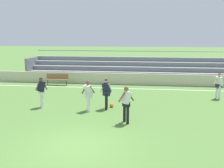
% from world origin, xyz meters
% --- Properties ---
extents(ground_plane, '(160.00, 160.00, 0.00)m').
position_xyz_m(ground_plane, '(0.00, 0.00, 0.00)').
color(ground_plane, '#517A38').
extents(field_line_sideline, '(44.00, 0.12, 0.01)m').
position_xyz_m(field_line_sideline, '(0.00, 10.46, 0.00)').
color(field_line_sideline, white).
rests_on(field_line_sideline, ground).
extents(sideline_wall, '(48.00, 0.16, 0.91)m').
position_xyz_m(sideline_wall, '(0.00, 12.09, 0.45)').
color(sideline_wall, beige).
rests_on(sideline_wall, ground).
extents(bleacher_stand, '(18.97, 3.02, 2.50)m').
position_xyz_m(bleacher_stand, '(1.48, 14.19, 1.06)').
color(bleacher_stand, '#B2B2B7').
rests_on(bleacher_stand, ground).
extents(bench_far_left, '(1.80, 0.40, 0.90)m').
position_xyz_m(bench_far_left, '(-4.57, 11.18, 0.55)').
color(bench_far_left, olive).
rests_on(bench_far_left, ground).
extents(player_white_dropping_back, '(0.69, 0.53, 1.61)m').
position_xyz_m(player_white_dropping_back, '(-0.54, 4.46, 0.95)').
color(player_white_dropping_back, white).
rests_on(player_white_dropping_back, ground).
extents(player_dark_challenging, '(0.66, 0.50, 1.65)m').
position_xyz_m(player_dark_challenging, '(0.35, 4.94, 0.98)').
color(player_dark_challenging, black).
rests_on(player_dark_challenging, ground).
extents(player_white_overlapping, '(0.73, 0.52, 1.70)m').
position_xyz_m(player_white_overlapping, '(1.59, 2.76, 1.02)').
color(player_white_overlapping, black).
rests_on(player_white_overlapping, ground).
extents(player_dark_pressing_high, '(0.63, 0.52, 1.67)m').
position_xyz_m(player_dark_pressing_high, '(-3.23, 4.79, 1.00)').
color(player_dark_pressing_high, white).
rests_on(player_dark_pressing_high, ground).
extents(player_white_wide_right, '(0.72, 0.48, 1.62)m').
position_xyz_m(player_white_wide_right, '(6.97, 8.10, 0.96)').
color(player_white_wide_right, white).
rests_on(player_white_wide_right, ground).
extents(soccer_ball, '(0.22, 0.22, 0.22)m').
position_xyz_m(soccer_ball, '(0.60, 5.24, 0.11)').
color(soccer_ball, orange).
rests_on(soccer_ball, ground).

